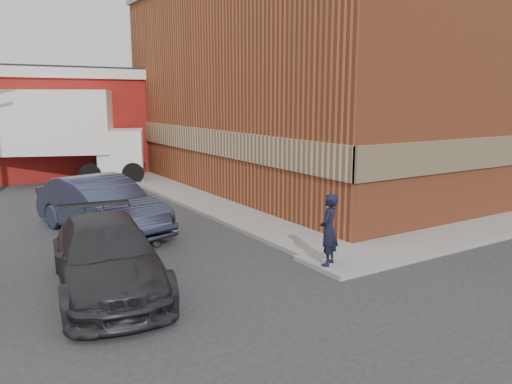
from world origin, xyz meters
TOP-DOWN VIEW (x-y plane):
  - ground at (0.00, 0.00)m, footprint 90.00×90.00m
  - brick_building at (8.50, 9.00)m, footprint 14.25×18.25m
  - sidewalk_south at (7.50, -0.90)m, footprint 16.00×1.80m
  - sidewalk_west at (0.60, 9.00)m, footprint 1.80×18.00m
  - man at (-0.20, -1.01)m, footprint 0.75×0.70m
  - sedan at (-3.90, 5.13)m, footprint 3.03×5.50m
  - suv_b at (-5.02, 0.50)m, footprint 2.84×5.40m
  - box_truck at (-3.20, 15.68)m, footprint 9.31×5.73m

SIDE VIEW (x-z plane):
  - ground at x=0.00m, z-range 0.00..0.00m
  - sidewalk_south at x=7.50m, z-range 0.00..0.12m
  - sidewalk_west at x=0.60m, z-range 0.00..0.12m
  - suv_b at x=-5.02m, z-range 0.00..1.49m
  - sedan at x=-3.90m, z-range 0.00..1.72m
  - man at x=-0.20m, z-range 0.12..1.85m
  - box_truck at x=-3.20m, z-range 0.34..4.76m
  - brick_building at x=8.50m, z-range 0.00..9.36m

